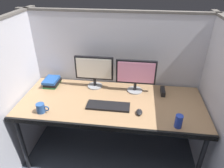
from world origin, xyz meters
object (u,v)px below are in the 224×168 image
soda_can (179,121)px  coffee_mug (41,108)px  book_stack (52,82)px  monitor_left (94,70)px  red_stapler (163,91)px  keyboard_main (108,106)px  monitor_right (136,74)px  computer_mouse (139,112)px  desk (111,106)px

soda_can → coffee_mug: soda_can is taller
book_stack → monitor_left: bearing=3.5°
monitor_left → book_stack: size_ratio=2.00×
red_stapler → keyboard_main: bearing=-150.1°
monitor_left → coffee_mug: bearing=-127.2°
monitor_right → computer_mouse: 0.45m
monitor_right → red_stapler: (0.31, -0.02, -0.19)m
desk → book_stack: 0.79m
monitor_left → book_stack: (-0.51, -0.03, -0.17)m
monitor_right → computer_mouse: (0.05, -0.40, -0.20)m
monitor_right → soda_can: 0.69m
book_stack → desk: bearing=-19.3°
desk → red_stapler: (0.54, 0.23, 0.08)m
monitor_right → keyboard_main: bearing=-126.9°
soda_can → computer_mouse: bearing=157.3°
book_stack → coffee_mug: coffee_mug is taller
computer_mouse → soda_can: (0.34, -0.14, 0.04)m
book_stack → red_stapler: (1.28, -0.02, -0.01)m
keyboard_main → soda_can: 0.68m
monitor_left → book_stack: monitor_left is taller
soda_can → monitor_right: bearing=125.7°
monitor_right → keyboard_main: (-0.25, -0.34, -0.20)m
desk → monitor_left: 0.45m
desk → soda_can: 0.70m
computer_mouse → book_stack: size_ratio=0.45×
computer_mouse → soda_can: 0.37m
computer_mouse → book_stack: bearing=158.1°
desk → keyboard_main: keyboard_main is taller
computer_mouse → coffee_mug: bearing=-173.9°
red_stapler → soda_can: bearing=-80.7°
desk → red_stapler: 0.59m
monitor_left → coffee_mug: 0.70m
desk → red_stapler: bearing=23.4°
desk → coffee_mug: (-0.64, -0.25, 0.10)m
soda_can → coffee_mug: (-1.27, 0.04, -0.01)m
coffee_mug → red_stapler: 1.28m
computer_mouse → red_stapler: 0.46m
computer_mouse → monitor_left: bearing=139.5°
desk → computer_mouse: size_ratio=19.79×
computer_mouse → soda_can: soda_can is taller
keyboard_main → coffee_mug: 0.65m
monitor_right → book_stack: bearing=179.5°
desk → book_stack: (-0.74, 0.26, 0.09)m
computer_mouse → red_stapler: bearing=57.2°
monitor_left → keyboard_main: bearing=-60.6°
book_stack → keyboard_main: bearing=-25.7°
monitor_left → computer_mouse: bearing=-40.5°
keyboard_main → coffee_mug: size_ratio=3.41×
coffee_mug → keyboard_main: bearing=14.9°
monitor_right → red_stapler: monitor_right is taller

